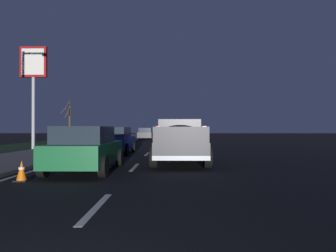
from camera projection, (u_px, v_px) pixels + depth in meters
ground at (156, 145)px, 29.12m from camera, size 144.00×144.00×0.00m
sidewalk_shoulder at (92, 144)px, 29.18m from camera, size 108.00×4.00×0.12m
grass_verge at (37, 145)px, 29.23m from camera, size 108.00×6.00×0.01m
lane_markings at (130, 144)px, 31.15m from camera, size 108.00×3.54×0.01m
pickup_truck at (180, 140)px, 13.87m from camera, size 5.43×2.31×1.87m
sedan_green at (86, 148)px, 11.13m from camera, size 4.41×2.03×1.54m
sedan_black at (146, 134)px, 42.37m from camera, size 4.40×2.03×1.54m
sedan_white at (179, 139)px, 20.96m from camera, size 4.41×2.04×1.54m
sedan_blue at (115, 140)px, 18.67m from camera, size 4.45×2.10×1.54m
gas_price_sign at (33, 72)px, 23.25m from camera, size 0.27×1.90×7.33m
bare_tree_far at (69, 121)px, 40.45m from camera, size 1.52×1.36×4.99m
traffic_cone_near at (22, 171)px, 9.06m from camera, size 0.36×0.36×0.58m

